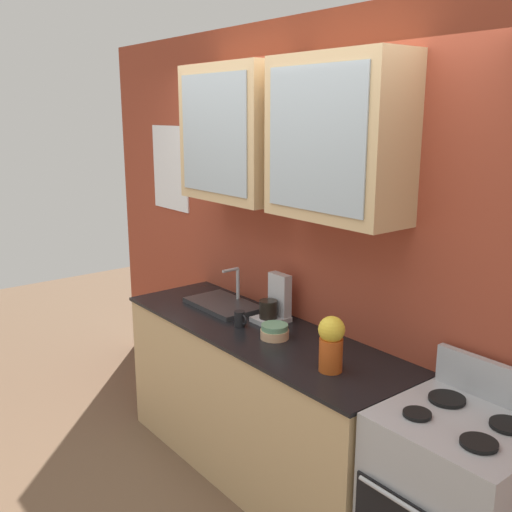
# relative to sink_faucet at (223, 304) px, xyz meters

# --- Properties ---
(ground_plane) EXTENTS (10.00, 10.00, 0.00)m
(ground_plane) POSITION_rel_sink_faucet_xyz_m (0.46, -0.08, -0.95)
(ground_plane) COLOR brown
(back_wall_unit) EXTENTS (4.59, 0.42, 2.70)m
(back_wall_unit) POSITION_rel_sink_faucet_xyz_m (0.46, 0.24, 0.57)
(back_wall_unit) COLOR #993D28
(back_wall_unit) RESTS_ON ground_plane
(counter) EXTENTS (2.04, 0.64, 0.93)m
(counter) POSITION_rel_sink_faucet_xyz_m (0.46, -0.08, -0.49)
(counter) COLOR tan
(counter) RESTS_ON ground_plane
(sink_faucet) EXTENTS (0.50, 0.31, 0.25)m
(sink_faucet) POSITION_rel_sink_faucet_xyz_m (0.00, 0.00, 0.00)
(sink_faucet) COLOR #2D2D30
(sink_faucet) RESTS_ON counter
(bowl_stack) EXTENTS (0.16, 0.16, 0.08)m
(bowl_stack) POSITION_rel_sink_faucet_xyz_m (0.63, -0.09, 0.02)
(bowl_stack) COLOR #E0AD7F
(bowl_stack) RESTS_ON counter
(vase) EXTENTS (0.13, 0.13, 0.28)m
(vase) POSITION_rel_sink_faucet_xyz_m (1.12, -0.15, 0.13)
(vase) COLOR #BF4C19
(vase) RESTS_ON counter
(cup_near_sink) EXTENTS (0.10, 0.06, 0.09)m
(cup_near_sink) POSITION_rel_sink_faucet_xyz_m (0.36, -0.13, 0.03)
(cup_near_sink) COLOR black
(cup_near_sink) RESTS_ON counter
(coffee_maker) EXTENTS (0.17, 0.20, 0.29)m
(coffee_maker) POSITION_rel_sink_faucet_xyz_m (0.41, 0.09, 0.09)
(coffee_maker) COLOR #B7B7BC
(coffee_maker) RESTS_ON counter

